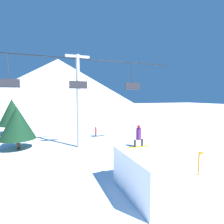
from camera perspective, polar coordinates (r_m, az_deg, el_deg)
ground_plane at (r=10.65m, az=15.68°, el=-24.38°), size 220.00×220.00×0.00m
mountain_ridge at (r=77.11m, az=-17.08°, el=8.67°), size 71.47×71.47×20.64m
snow_ramp at (r=10.01m, az=11.07°, el=-19.25°), size 2.15×4.07×2.19m
snowboarder at (r=10.59m, az=8.70°, el=-7.85°), size 1.40×0.30×1.33m
chairlift at (r=17.97m, az=-10.99°, el=6.42°), size 21.43×0.44×9.35m
pine_tree_near at (r=19.51m, az=-28.53°, el=-3.14°), size 3.38×3.38×4.24m
pine_tree_far at (r=27.28m, az=-29.81°, el=-0.07°), size 3.50×3.50×4.89m
trail_marker at (r=13.32m, az=26.51°, el=-14.54°), size 0.41×0.10×1.59m
distant_skier at (r=23.21m, az=-5.30°, el=-6.21°), size 0.24×0.24×1.23m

